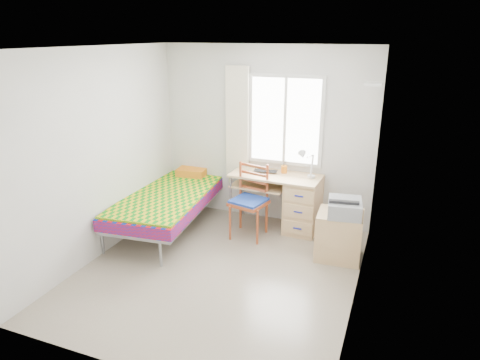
{
  "coord_description": "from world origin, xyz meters",
  "views": [
    {
      "loc": [
        1.89,
        -4.15,
        2.74
      ],
      "look_at": [
        0.06,
        0.55,
        1.0
      ],
      "focal_mm": 32.0,
      "sensor_mm": 36.0,
      "label": 1
    }
  ],
  "objects_px": {
    "cabinet": "(339,235)",
    "bed": "(173,196)",
    "desk": "(298,202)",
    "chair": "(250,197)",
    "printer": "(345,207)"
  },
  "relations": [
    {
      "from": "bed",
      "to": "desk",
      "type": "height_order",
      "value": "bed"
    },
    {
      "from": "cabinet",
      "to": "printer",
      "type": "xyz_separation_m",
      "value": [
        0.04,
        -0.03,
        0.41
      ]
    },
    {
      "from": "cabinet",
      "to": "printer",
      "type": "height_order",
      "value": "printer"
    },
    {
      "from": "chair",
      "to": "bed",
      "type": "bearing_deg",
      "value": -159.92
    },
    {
      "from": "chair",
      "to": "cabinet",
      "type": "distance_m",
      "value": 1.32
    },
    {
      "from": "chair",
      "to": "printer",
      "type": "relative_size",
      "value": 2.01
    },
    {
      "from": "chair",
      "to": "printer",
      "type": "bearing_deg",
      "value": 2.94
    },
    {
      "from": "bed",
      "to": "printer",
      "type": "distance_m",
      "value": 2.49
    },
    {
      "from": "desk",
      "to": "chair",
      "type": "bearing_deg",
      "value": -143.63
    },
    {
      "from": "bed",
      "to": "chair",
      "type": "height_order",
      "value": "chair"
    },
    {
      "from": "desk",
      "to": "cabinet",
      "type": "xyz_separation_m",
      "value": [
        0.68,
        -0.6,
        -0.13
      ]
    },
    {
      "from": "chair",
      "to": "cabinet",
      "type": "bearing_deg",
      "value": 3.89
    },
    {
      "from": "chair",
      "to": "cabinet",
      "type": "xyz_separation_m",
      "value": [
        1.27,
        -0.21,
        -0.27
      ]
    },
    {
      "from": "cabinet",
      "to": "bed",
      "type": "bearing_deg",
      "value": 174.85
    },
    {
      "from": "bed",
      "to": "printer",
      "type": "height_order",
      "value": "bed"
    }
  ]
}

